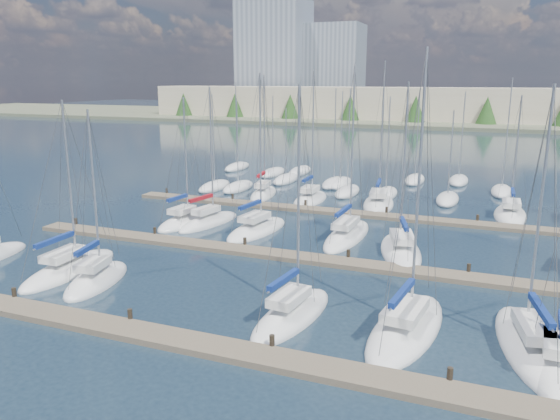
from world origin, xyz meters
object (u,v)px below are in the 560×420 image
at_px(sailboat_d, 292,315).
at_px(sailboat_c, 97,280).
at_px(sailboat_e, 406,328).
at_px(sailboat_h, 184,222).
at_px(sailboat_n, 263,194).
at_px(sailboat_l, 401,251).
at_px(sailboat_k, 347,235).
at_px(sailboat_i, 209,222).
at_px(sailboat_o, 310,199).
at_px(sailboat_p, 378,204).
at_px(sailboat_j, 257,229).
at_px(sailboat_f, 529,346).
at_px(sailboat_b, 70,269).
at_px(sailboat_g, 556,365).
at_px(sailboat_q, 510,215).

height_order(sailboat_d, sailboat_c, sailboat_d).
xyz_separation_m(sailboat_e, sailboat_d, (-5.94, -0.63, 0.01)).
bearing_deg(sailboat_h, sailboat_n, 87.66).
height_order(sailboat_c, sailboat_l, sailboat_l).
bearing_deg(sailboat_k, sailboat_i, -176.54).
xyz_separation_m(sailboat_d, sailboat_k, (-1.16, 15.81, 0.00)).
relative_size(sailboat_o, sailboat_l, 1.09).
relative_size(sailboat_p, sailboat_j, 1.09).
height_order(sailboat_p, sailboat_f, sailboat_p).
bearing_deg(sailboat_b, sailboat_j, 58.88).
relative_size(sailboat_j, sailboat_f, 1.05).
height_order(sailboat_p, sailboat_e, sailboat_p).
bearing_deg(sailboat_f, sailboat_h, 142.42).
height_order(sailboat_e, sailboat_k, sailboat_e).
distance_m(sailboat_g, sailboat_l, 16.79).
bearing_deg(sailboat_h, sailboat_c, -75.50).
bearing_deg(sailboat_g, sailboat_o, 129.48).
bearing_deg(sailboat_l, sailboat_p, 92.11).
bearing_deg(sailboat_q, sailboat_b, -136.15).
bearing_deg(sailboat_h, sailboat_k, 9.74).
bearing_deg(sailboat_q, sailboat_c, -131.86).
distance_m(sailboat_p, sailboat_h, 19.74).
xyz_separation_m(sailboat_f, sailboat_g, (1.01, -1.56, 0.01)).
relative_size(sailboat_q, sailboat_d, 0.91).
bearing_deg(sailboat_o, sailboat_h, -120.66).
height_order(sailboat_e, sailboat_o, sailboat_e).
bearing_deg(sailboat_f, sailboat_i, 139.31).
height_order(sailboat_q, sailboat_c, sailboat_q).
height_order(sailboat_g, sailboat_d, sailboat_d).
height_order(sailboat_f, sailboat_l, sailboat_f).
bearing_deg(sailboat_d, sailboat_p, 98.89).
xyz_separation_m(sailboat_n, sailboat_d, (13.80, -28.11, -0.01)).
bearing_deg(sailboat_p, sailboat_l, -80.10).
xyz_separation_m(sailboat_j, sailboat_d, (8.64, -14.77, 0.01)).
xyz_separation_m(sailboat_c, sailboat_i, (-0.32, 15.06, 0.02)).
bearing_deg(sailboat_g, sailboat_e, 171.97).
bearing_deg(sailboat_f, sailboat_b, 168.46).
distance_m(sailboat_k, sailboat_o, 13.67).
distance_m(sailboat_b, sailboat_k, 20.93).
distance_m(sailboat_j, sailboat_c, 15.15).
height_order(sailboat_q, sailboat_d, sailboat_d).
distance_m(sailboat_b, sailboat_c, 3.14).
xyz_separation_m(sailboat_b, sailboat_g, (28.88, -1.94, 0.02)).
bearing_deg(sailboat_q, sailboat_f, -89.55).
distance_m(sailboat_g, sailboat_o, 35.08).
distance_m(sailboat_n, sailboat_j, 14.30).
relative_size(sailboat_g, sailboat_k, 0.80).
bearing_deg(sailboat_q, sailboat_h, -153.87).
relative_size(sailboat_h, sailboat_i, 0.93).
bearing_deg(sailboat_p, sailboat_d, -95.40).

